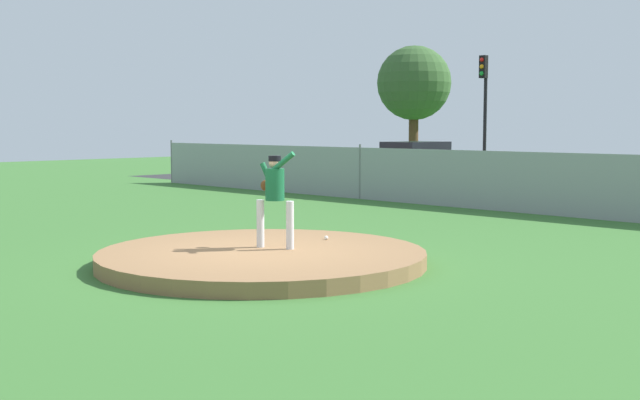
% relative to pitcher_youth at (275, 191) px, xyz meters
% --- Properties ---
extents(ground_plane, '(80.00, 80.00, 0.00)m').
position_rel_pitcher_youth_xyz_m(ground_plane, '(0.02, 5.70, -1.21)').
color(ground_plane, '#386B2D').
extents(asphalt_strip, '(44.00, 7.00, 0.01)m').
position_rel_pitcher_youth_xyz_m(asphalt_strip, '(0.02, 14.20, -1.20)').
color(asphalt_strip, '#2B2B2D').
rests_on(asphalt_strip, ground_plane).
extents(pitchers_mound, '(5.42, 5.42, 0.24)m').
position_rel_pitcher_youth_xyz_m(pitchers_mound, '(0.02, -0.30, -1.08)').
color(pitchers_mound, olive).
rests_on(pitchers_mound, ground_plane).
extents(pitcher_youth, '(0.81, 0.33, 1.64)m').
position_rel_pitcher_youth_xyz_m(pitcher_youth, '(0.00, 0.00, 0.00)').
color(pitcher_youth, silver).
rests_on(pitcher_youth, pitchers_mound).
extents(baseball, '(0.07, 0.07, 0.07)m').
position_rel_pitcher_youth_xyz_m(baseball, '(-0.07, 1.31, -0.93)').
color(baseball, white).
rests_on(baseball, pitchers_mound).
extents(chainlink_fence, '(34.16, 0.07, 1.72)m').
position_rel_pitcher_youth_xyz_m(chainlink_fence, '(0.02, 9.70, -0.40)').
color(chainlink_fence, gray).
rests_on(chainlink_fence, ground_plane).
extents(parked_car_red, '(1.92, 4.11, 1.71)m').
position_rel_pitcher_youth_xyz_m(parked_car_red, '(-8.35, 14.49, -0.39)').
color(parked_car_red, '#A81919').
rests_on(parked_car_red, ground_plane).
extents(traffic_light_near, '(0.28, 0.46, 5.10)m').
position_rel_pitcher_youth_xyz_m(traffic_light_near, '(-8.20, 18.73, 2.27)').
color(traffic_light_near, black).
rests_on(traffic_light_near, ground_plane).
extents(tree_slender_far, '(3.75, 3.75, 6.33)m').
position_rel_pitcher_youth_xyz_m(tree_slender_far, '(-15.36, 23.29, 3.21)').
color(tree_slender_far, '#4C331E').
rests_on(tree_slender_far, ground_plane).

